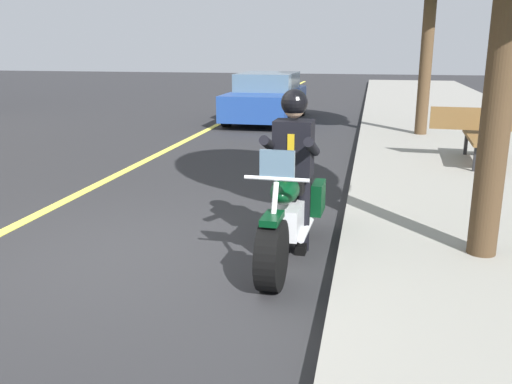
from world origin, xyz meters
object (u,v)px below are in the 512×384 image
rider_main (293,157)px  bench_sidewalk (483,131)px  car_silver (267,97)px  motorcycle_main (289,215)px

rider_main → bench_sidewalk: (-4.65, 2.73, -0.32)m
car_silver → bench_sidewalk: (5.83, 5.01, 0.02)m
motorcycle_main → car_silver: size_ratio=0.48×
rider_main → bench_sidewalk: bearing=149.6°
rider_main → car_silver: size_ratio=0.38×
motorcycle_main → car_silver: bearing=-167.9°
rider_main → car_silver: (-10.48, -2.29, -0.35)m
car_silver → rider_main: bearing=12.3°
rider_main → bench_sidewalk: rider_main is taller
car_silver → bench_sidewalk: bearing=40.7°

